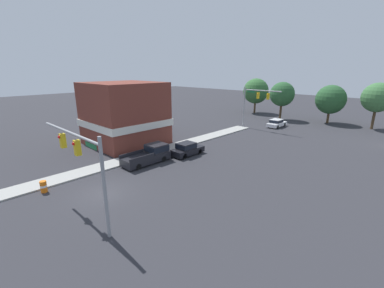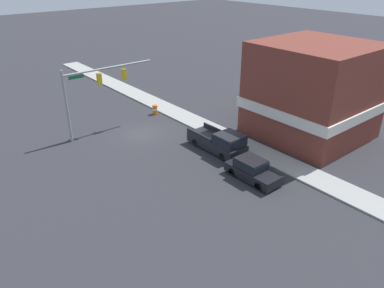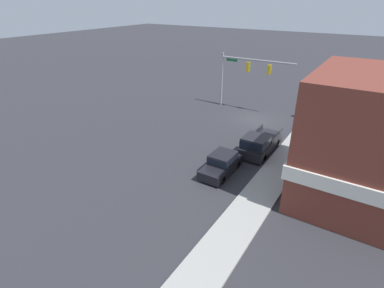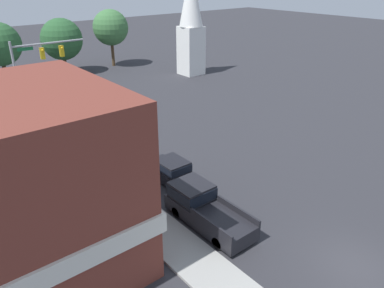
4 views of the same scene
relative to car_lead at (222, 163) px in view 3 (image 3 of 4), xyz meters
The scene contains 7 objects.
ground_plane 12.21m from the car_lead, 80.41° to the right, with size 200.00×200.00×0.00m, color #2D2D33.
sidewalk_curb 12.58m from the car_lead, 106.99° to the right, with size 2.40×60.00×0.14m.
near_signal_assembly 15.93m from the car_lead, 71.61° to the right, with size 8.80×0.49×6.51m.
car_lead is the anchor object (origin of this frame).
pickup_truck_parked 4.79m from the car_lead, 104.97° to the right, with size 2.07×5.52×1.94m.
construction_barrel 15.56m from the car_lead, 96.91° to the right, with size 0.54×0.54×1.01m.
corner_brick_building 10.72m from the car_lead, 167.75° to the right, with size 9.51×9.46×8.44m.
Camera 3 is at (-10.92, 30.18, 12.33)m, focal length 28.00 mm.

